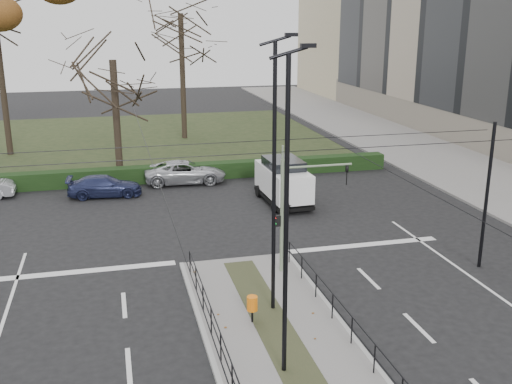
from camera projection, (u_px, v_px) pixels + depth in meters
ground at (266, 316)px, 20.53m from camera, size 140.00×140.00×0.00m
median_island at (287, 352)px, 18.18m from camera, size 4.40×15.00×0.14m
sidewalk_east at (422, 152)px, 45.16m from camera, size 8.00×90.00×0.14m
park at (95, 142)px, 48.95m from camera, size 38.00×26.00×0.10m
hedge at (92, 178)px, 36.34m from camera, size 38.00×1.00×1.00m
median_railing at (288, 327)px, 17.83m from camera, size 4.14×13.24×0.92m
catenary at (255, 207)px, 21.08m from camera, size 20.00×34.00×6.00m
traffic_light at (289, 207)px, 23.21m from camera, size 3.11×1.76×4.56m
litter_bin at (252, 304)px, 19.67m from camera, size 0.36×0.36×0.92m
streetlamp_median_near at (287, 217)px, 15.83m from camera, size 0.76×0.16×9.10m
streetlamp_median_far at (275, 177)px, 19.47m from camera, size 0.77×0.16×9.26m
parked_car_third at (105, 186)px, 34.12m from camera, size 4.23×1.93×1.20m
parked_car_fourth at (185, 172)px, 36.88m from camera, size 5.10×2.59×1.38m
white_van at (283, 180)px, 32.72m from camera, size 2.29×4.77×2.49m
bare_tree_center at (181, 23)px, 47.80m from camera, size 7.09×7.09×13.39m
bare_tree_near at (113, 69)px, 36.35m from camera, size 6.62×6.62×9.68m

